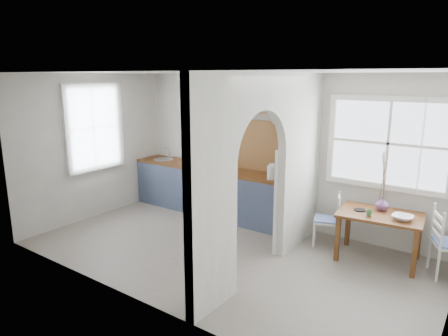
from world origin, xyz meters
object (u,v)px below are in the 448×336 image
Objects in this scene: kettle at (272,171)px; chair_left at (326,219)px; vase at (382,204)px; dining_table at (378,237)px.

chair_left is at bearing 0.29° from kettle.
vase is (1.74, 0.06, -0.25)m from kettle.
chair_left is 4.25× the size of vase.
dining_table is 0.81m from chair_left.
chair_left is at bearing 167.92° from dining_table.
vase is (-0.03, 0.15, 0.44)m from dining_table.
dining_table is 4.17× the size of kettle.
kettle is at bearing 171.59° from dining_table.
dining_table is 0.47m from vase.
dining_table is at bearing 64.12° from chair_left.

